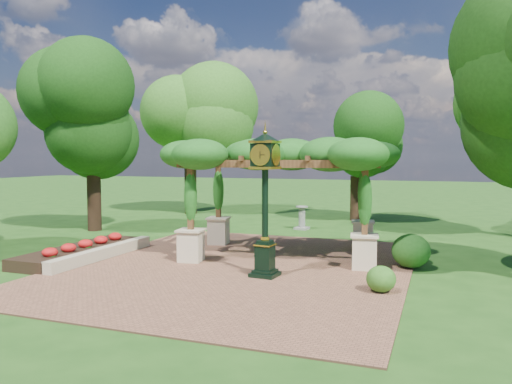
% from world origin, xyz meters
% --- Properties ---
extents(ground, '(120.00, 120.00, 0.00)m').
position_xyz_m(ground, '(0.00, 0.00, 0.00)').
color(ground, '#1E4714').
rests_on(ground, ground).
extents(brick_plaza, '(10.00, 12.00, 0.04)m').
position_xyz_m(brick_plaza, '(0.00, 1.00, 0.02)').
color(brick_plaza, brown).
rests_on(brick_plaza, ground).
extents(border_wall, '(0.35, 5.00, 0.40)m').
position_xyz_m(border_wall, '(-4.60, 0.50, 0.20)').
color(border_wall, '#C6B793').
rests_on(border_wall, ground).
extents(flower_bed, '(1.50, 5.00, 0.36)m').
position_xyz_m(flower_bed, '(-5.50, 0.50, 0.18)').
color(flower_bed, red).
rests_on(flower_bed, ground).
extents(pedestal_clock, '(0.86, 0.86, 4.05)m').
position_xyz_m(pedestal_clock, '(1.18, 0.06, 2.43)').
color(pedestal_clock, black).
rests_on(pedestal_clock, brick_plaza).
extents(pergola, '(6.79, 4.85, 3.93)m').
position_xyz_m(pergola, '(0.71, 3.14, 3.23)').
color(pergola, beige).
rests_on(pergola, brick_plaza).
extents(sundial, '(0.65, 0.65, 1.08)m').
position_xyz_m(sundial, '(-0.30, 9.37, 0.47)').
color(sundial, gray).
rests_on(sundial, ground).
extents(shrub_front, '(0.88, 0.88, 0.65)m').
position_xyz_m(shrub_front, '(4.40, -0.49, 0.37)').
color(shrub_front, '#2E601B').
rests_on(shrub_front, brick_plaza).
extents(shrub_mid, '(1.45, 1.45, 1.02)m').
position_xyz_m(shrub_mid, '(4.92, 2.58, 0.55)').
color(shrub_mid, '#225618').
rests_on(shrub_mid, brick_plaza).
extents(shrub_back, '(0.72, 0.72, 0.61)m').
position_xyz_m(shrub_back, '(3.02, 6.34, 0.35)').
color(shrub_back, '#28651D').
rests_on(shrub_back, brick_plaza).
extents(tree_west_near, '(3.83, 3.83, 7.69)m').
position_xyz_m(tree_west_near, '(-9.08, 5.74, 5.28)').
color(tree_west_near, black).
rests_on(tree_west_near, ground).
extents(tree_west_far, '(4.83, 4.83, 7.53)m').
position_xyz_m(tree_west_far, '(-8.22, 13.39, 5.18)').
color(tree_west_far, '#312213').
rests_on(tree_west_far, ground).
extents(tree_north, '(3.35, 3.35, 6.04)m').
position_xyz_m(tree_north, '(1.48, 13.54, 4.14)').
color(tree_north, '#352115').
rests_on(tree_north, ground).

